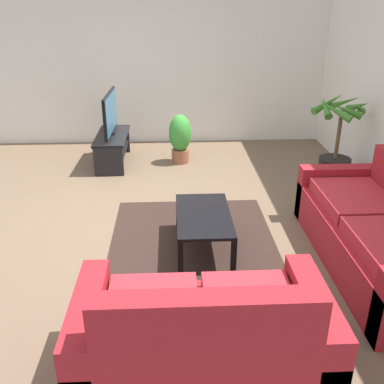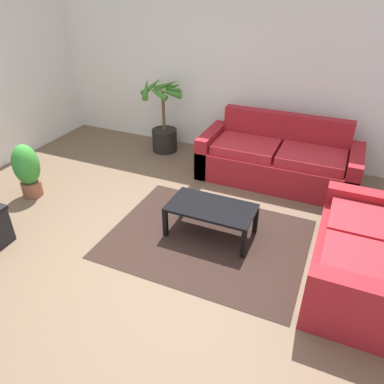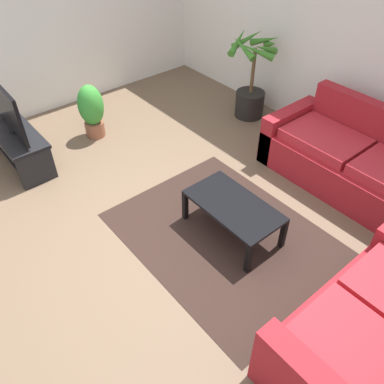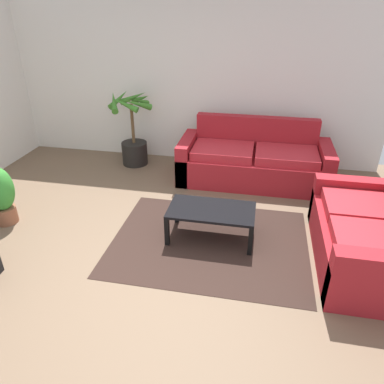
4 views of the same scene
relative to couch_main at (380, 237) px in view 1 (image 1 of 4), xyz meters
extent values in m
plane|color=brown|center=(-1.05, -2.28, -0.30)|extent=(6.60, 6.60, 0.00)
cube|color=silver|center=(-4.05, -2.28, 1.05)|extent=(0.06, 6.00, 2.70)
cube|color=maroon|center=(0.00, -0.03, -0.09)|extent=(2.19, 0.90, 0.42)
cube|color=maroon|center=(-1.01, -0.03, 0.01)|extent=(0.18, 0.90, 0.62)
cube|color=#B8272F|center=(-0.46, -0.08, 0.18)|extent=(0.88, 0.66, 0.12)
cube|color=maroon|center=(1.20, -1.73, -0.09)|extent=(0.90, 1.63, 0.42)
cube|color=maroon|center=(1.57, -1.73, 0.36)|extent=(0.16, 1.27, 0.48)
cube|color=maroon|center=(1.20, -2.46, 0.01)|extent=(0.90, 0.18, 0.62)
cube|color=maroon|center=(1.20, -1.01, 0.01)|extent=(0.90, 0.18, 0.62)
cube|color=#B8272F|center=(1.15, -2.05, 0.18)|extent=(0.66, 0.60, 0.12)
cube|color=#B8272F|center=(1.15, -1.41, 0.18)|extent=(0.66, 0.60, 0.12)
cube|color=black|center=(-2.94, -2.80, 0.13)|extent=(1.10, 0.45, 0.04)
cube|color=black|center=(-2.94, -2.80, -0.10)|extent=(1.02, 0.39, 0.03)
cube|color=black|center=(-3.46, -2.80, -0.08)|extent=(0.06, 0.41, 0.45)
cube|color=black|center=(-2.42, -2.80, -0.08)|extent=(0.06, 0.41, 0.45)
cube|color=black|center=(-2.94, -2.80, 0.48)|extent=(1.03, 0.07, 0.58)
cube|color=teal|center=(-2.94, -2.77, 0.48)|extent=(0.98, 0.03, 0.53)
cylinder|color=black|center=(-2.94, -2.80, 0.17)|extent=(0.10, 0.10, 0.04)
cube|color=black|center=(-0.40, -1.60, 0.06)|extent=(0.97, 0.53, 0.03)
cube|color=black|center=(-0.86, -1.85, -0.13)|extent=(0.05, 0.05, 0.35)
cube|color=black|center=(0.06, -1.85, -0.13)|extent=(0.05, 0.05, 0.35)
cube|color=black|center=(-0.86, -1.36, -0.13)|extent=(0.05, 0.05, 0.35)
cube|color=black|center=(0.06, -1.36, -0.13)|extent=(0.05, 0.05, 0.35)
cube|color=black|center=(-0.40, -1.70, -0.30)|extent=(2.20, 1.70, 0.01)
cylinder|color=black|center=(-1.96, 0.27, -0.12)|extent=(0.42, 0.42, 0.37)
cylinder|color=brown|center=(-1.96, 0.27, 0.39)|extent=(0.05, 0.05, 0.64)
cone|color=#387925|center=(-1.78, 0.25, 0.76)|extent=(0.13, 0.40, 0.23)
cone|color=#387925|center=(-1.85, 0.44, 0.76)|extent=(0.41, 0.32, 0.24)
cone|color=#387925|center=(-2.00, 0.48, 0.76)|extent=(0.46, 0.18, 0.25)
cone|color=#387925|center=(-2.19, 0.33, 0.76)|extent=(0.23, 0.47, 0.26)
cone|color=#387925|center=(-2.20, 0.16, 0.76)|extent=(0.30, 0.51, 0.28)
cone|color=#387925|center=(-1.98, 0.05, 0.76)|extent=(0.44, 0.13, 0.25)
cone|color=#387925|center=(-1.80, 0.11, 0.76)|extent=(0.39, 0.41, 0.26)
cylinder|color=brown|center=(-2.93, -1.77, -0.20)|extent=(0.26, 0.26, 0.21)
ellipsoid|color=green|center=(-2.93, -1.77, 0.16)|extent=(0.34, 0.34, 0.56)
camera|label=1|loc=(3.42, -1.91, 2.02)|focal=40.87mm
camera|label=2|loc=(0.77, -4.79, 2.31)|focal=34.03mm
camera|label=3|loc=(1.50, -3.70, 2.65)|focal=36.49mm
camera|label=4|loc=(0.06, -5.05, 2.15)|focal=33.77mm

